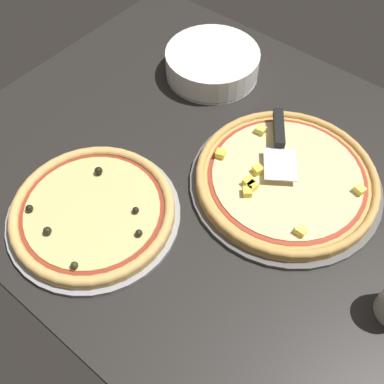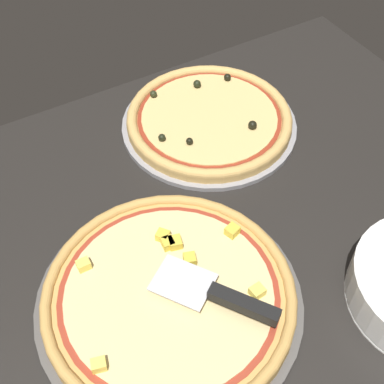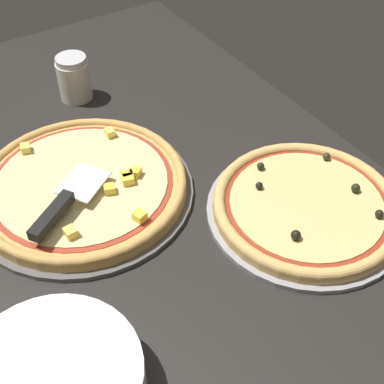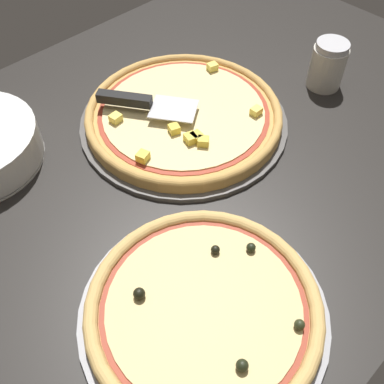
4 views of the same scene
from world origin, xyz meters
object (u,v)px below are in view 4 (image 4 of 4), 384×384
object	(u,v)px
pizza_back	(204,308)
parmesan_shaker	(328,65)
pizza_front	(184,114)
serving_spatula	(136,101)

from	to	relation	value
pizza_back	parmesan_shaker	world-z (taller)	parmesan_shaker
pizza_front	pizza_back	distance (cm)	42.34
serving_spatula	parmesan_shaker	size ratio (longest dim) A/B	1.81
pizza_front	pizza_back	size ratio (longest dim) A/B	1.16
pizza_back	serving_spatula	world-z (taller)	serving_spatula
pizza_front	parmesan_shaker	distance (cm)	33.93
serving_spatula	pizza_back	bearing A→B (deg)	62.71
pizza_front	serving_spatula	world-z (taller)	serving_spatula
pizza_back	parmesan_shaker	bearing A→B (deg)	-160.82
pizza_back	pizza_front	bearing A→B (deg)	-129.52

